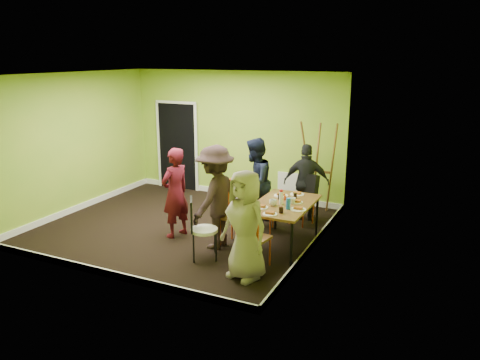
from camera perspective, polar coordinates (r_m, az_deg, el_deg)
The scene contains 28 objects.
ground at distance 8.89m, azimuth -6.90°, elevation -5.65°, with size 5.00×5.00×0.00m, color black.
room_walls at distance 8.64m, azimuth -7.08°, elevation 0.61°, with size 5.04×4.54×2.82m.
dining_table at distance 7.78m, azimuth 5.29°, elevation -3.23°, with size 0.90×1.50×0.75m.
chair_left_far at distance 8.50m, azimuth 2.23°, elevation -2.62°, with size 0.49×0.48×0.98m.
chair_left_near at distance 7.85m, azimuth -1.11°, elevation -3.63°, with size 0.50×0.49×1.09m.
chair_back_end at distance 8.96m, azimuth 8.18°, elevation -1.05°, with size 0.51×0.55×0.94m.
chair_front_end at distance 6.96m, azimuth 1.36°, elevation -6.58°, with size 0.47×0.48×1.00m.
chair_bentwood at distance 7.36m, azimuth -4.94°, elevation -5.56°, with size 0.53×0.52×0.98m.
easel at distance 9.36m, azimuth 9.54°, elevation 1.29°, with size 0.76×0.71×1.89m.
plate_near_left at distance 8.16m, azimuth 5.02°, elevation -1.89°, with size 0.25×0.25×0.01m, color white.
plate_near_right at distance 7.51m, azimuth 2.59°, elevation -3.35°, with size 0.23×0.23×0.01m, color white.
plate_far_back at distance 8.26m, azimuth 6.97°, elevation -1.74°, with size 0.25×0.25×0.01m, color white.
plate_far_front at distance 7.21m, azimuth 3.68°, elevation -4.16°, with size 0.23×0.23×0.01m, color white.
plate_wall_back at distance 7.82m, azimuth 6.91°, elevation -2.71°, with size 0.21×0.21×0.01m, color white.
plate_wall_front at distance 7.47m, azimuth 7.11°, elevation -3.58°, with size 0.25×0.25×0.01m, color white.
thermos at distance 7.69m, azimuth 5.02°, elevation -2.18°, with size 0.06×0.06×0.21m, color white.
blue_bottle at distance 7.46m, azimuth 5.90°, elevation -2.88°, with size 0.07×0.07×0.18m, color blue.
orange_bottle at distance 7.93m, azimuth 5.51°, elevation -2.18°, with size 0.04×0.04×0.07m, color #C94112.
glass_mid at distance 7.93m, azimuth 4.85°, elevation -2.04°, with size 0.06×0.06×0.10m, color black.
glass_back at distance 8.03m, azimuth 6.74°, elevation -1.91°, with size 0.06×0.06×0.10m, color black.
glass_front at distance 7.28m, azimuth 5.04°, elevation -3.68°, with size 0.07×0.07×0.09m, color black.
cup_a at distance 7.62m, azimuth 4.05°, elevation -2.75°, with size 0.13×0.13×0.10m, color white.
cup_b at distance 7.75m, azimuth 6.43°, elevation -2.52°, with size 0.11×0.11×0.10m, color white.
person_standing at distance 8.22m, azimuth -7.90°, elevation -1.56°, with size 0.58×0.38×1.59m, color #510E1A.
person_left_far at distance 8.68m, azimuth 1.80°, elevation -0.30°, with size 0.81×0.63×1.66m, color black.
person_left_near at distance 7.68m, azimuth -3.02°, elevation -2.10°, with size 1.12×0.64×1.73m, color black.
person_back_end at distance 9.09m, azimuth 8.10°, elevation -0.28°, with size 0.87×0.36×1.49m, color black.
person_front_end at distance 6.62m, azimuth 0.63°, elevation -5.53°, with size 0.78×0.51×1.60m, color gray.
Camera 1 is at (4.46, -7.03, 3.13)m, focal length 35.00 mm.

